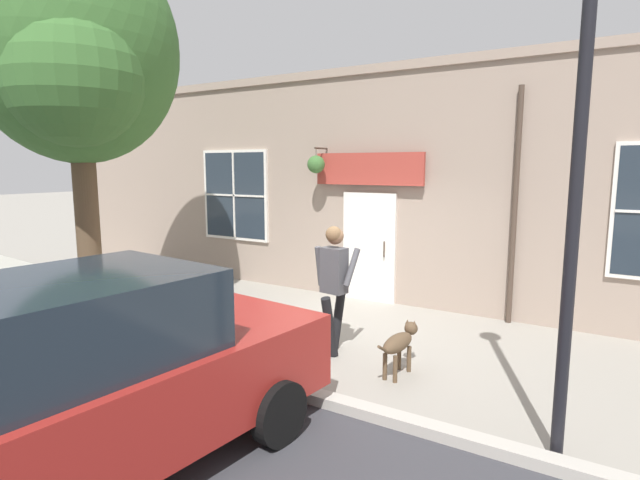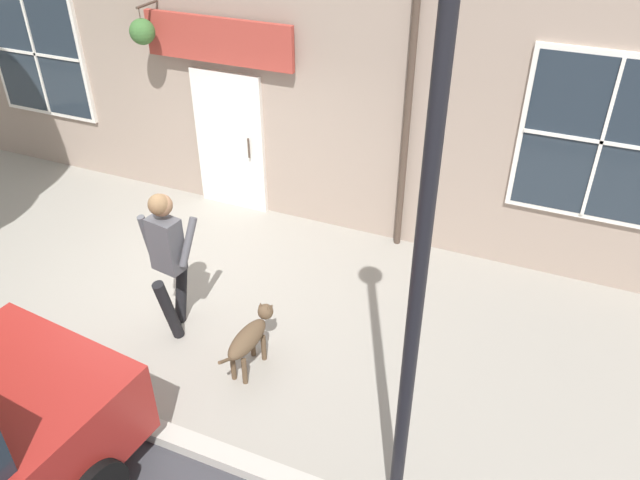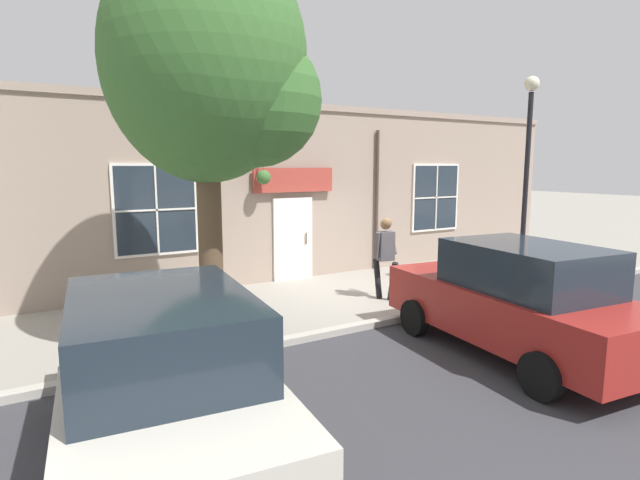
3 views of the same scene
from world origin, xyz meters
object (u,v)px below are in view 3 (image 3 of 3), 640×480
object	(u,v)px
dog_on_leash	(428,277)
parked_car_nearest_curb	(162,378)
pedestrian_walking	(386,250)
street_lamp	(528,154)
parked_car_mid_block	(517,299)
street_tree_by_curb	(214,69)
leaning_bicycle	(197,320)

from	to	relation	value
dog_on_leash	parked_car_nearest_curb	world-z (taller)	parked_car_nearest_curb
pedestrian_walking	dog_on_leash	distance (m)	1.29
street_lamp	pedestrian_walking	bearing A→B (deg)	-111.46
parked_car_nearest_curb	parked_car_mid_block	bearing A→B (deg)	91.30
street_tree_by_curb	parked_car_nearest_curb	distance (m)	4.68
dog_on_leash	parked_car_mid_block	bearing A→B (deg)	-21.91
leaning_bicycle	parked_car_nearest_curb	bearing A→B (deg)	-22.31
street_tree_by_curb	parked_car_nearest_curb	size ratio (longest dim) A/B	1.41
leaning_bicycle	parked_car_nearest_curb	distance (m)	3.50
leaning_bicycle	parked_car_mid_block	bearing A→B (deg)	52.82
street_tree_by_curb	street_lamp	bearing A→B (deg)	88.27
leaning_bicycle	parked_car_nearest_curb	size ratio (longest dim) A/B	0.39
dog_on_leash	street_tree_by_curb	bearing A→B (deg)	-81.65
street_tree_by_curb	leaning_bicycle	world-z (taller)	street_tree_by_curb
street_tree_by_curb	parked_car_mid_block	xyz separation A→B (m)	(2.63, 3.80, -3.45)
dog_on_leash	parked_car_nearest_curb	size ratio (longest dim) A/B	0.24
pedestrian_walking	street_tree_by_curb	size ratio (longest dim) A/B	0.29
parked_car_nearest_curb	leaning_bicycle	bearing A→B (deg)	157.69
pedestrian_walking	street_lamp	bearing A→B (deg)	68.54
street_tree_by_curb	parked_car_nearest_curb	world-z (taller)	street_tree_by_curb
leaning_bicycle	parked_car_nearest_curb	xyz separation A→B (m)	(3.20, -1.31, 0.50)
pedestrian_walking	leaning_bicycle	xyz separation A→B (m)	(0.51, -4.35, -0.72)
street_tree_by_curb	parked_car_mid_block	distance (m)	5.76
parked_car_nearest_curb	parked_car_mid_block	distance (m)	5.37
dog_on_leash	street_tree_by_curb	world-z (taller)	street_tree_by_curb
dog_on_leash	leaning_bicycle	bearing A→B (deg)	-86.76
street_tree_by_curb	parked_car_mid_block	bearing A→B (deg)	55.29
pedestrian_walking	parked_car_nearest_curb	xyz separation A→B (m)	(3.71, -5.66, -0.22)
street_lamp	parked_car_nearest_curb	bearing A→B (deg)	-73.66
street_tree_by_curb	leaning_bicycle	bearing A→B (deg)	-149.58
parked_car_nearest_curb	dog_on_leash	bearing A→B (deg)	117.51
pedestrian_walking	parked_car_mid_block	world-z (taller)	pedestrian_walking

